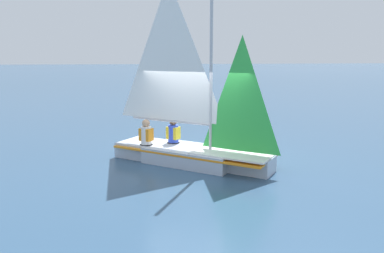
# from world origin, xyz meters

# --- Properties ---
(ground_plane) EXTENTS (260.00, 260.00, 0.00)m
(ground_plane) POSITION_xyz_m (0.00, 0.00, 0.00)
(ground_plane) COLOR #2D4C6B
(sailboat_main) EXTENTS (4.30, 3.81, 5.04)m
(sailboat_main) POSITION_xyz_m (0.05, -0.04, 0.75)
(sailboat_main) COLOR #B2BCCC
(sailboat_main) RESTS_ON ground_plane
(sailor_helm) EXTENTS (0.43, 0.42, 1.16)m
(sailor_helm) POSITION_xyz_m (0.44, -0.67, 0.63)
(sailor_helm) COLOR black
(sailor_helm) RESTS_ON ground_plane
(sailor_crew) EXTENTS (0.43, 0.42, 1.16)m
(sailor_crew) POSITION_xyz_m (1.22, -0.57, 0.62)
(sailor_crew) COLOR black
(sailor_crew) RESTS_ON ground_plane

